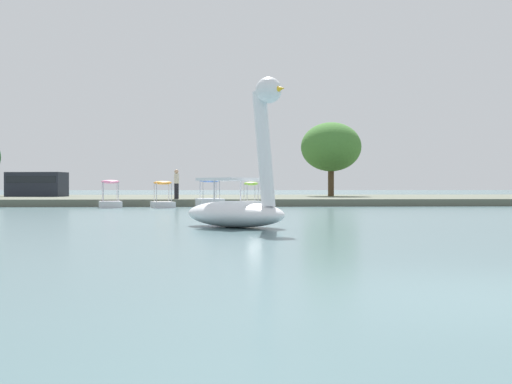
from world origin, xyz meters
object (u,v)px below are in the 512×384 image
Objects in this scene: parked_van at (37,183)px; swan_boat at (240,198)px; pedal_boat_blue at (210,199)px; pedal_boat_orange at (163,199)px; pedal_boat_lime at (251,201)px; person_on_path at (176,182)px; tree_broadleaf_right at (331,147)px; pedal_boat_pink at (110,199)px.

swan_boat is at bearing -64.99° from parked_van.
pedal_boat_blue is 2.59m from pedal_boat_orange.
pedal_boat_lime is at bearing 1.04° from pedal_boat_orange.
parked_van reaches higher than person_on_path.
tree_broadleaf_right is at bearing 43.07° from person_on_path.
swan_boat is 32.19m from tree_broadleaf_right.
pedal_boat_lime is 0.98× the size of pedal_boat_orange.
parked_van is (-11.08, 10.02, 0.00)m from person_on_path.
pedal_boat_pink is (-7.78, 0.07, 0.08)m from pedal_boat_lime.
tree_broadleaf_right is 15.65m from person_on_path.
parked_van is (-7.64, 12.89, 0.95)m from pedal_boat_pink.
swan_boat is 2.01× the size of pedal_boat_pink.
tree_broadleaf_right is (14.68, 13.38, 3.78)m from pedal_boat_pink.
pedal_boat_blue is (-1.10, 17.32, -0.37)m from swan_boat.
tree_broadleaf_right reaches higher than pedal_boat_blue.
swan_boat is 2.31× the size of person_on_path.
parked_van is at bearing 137.88° from person_on_path.
tree_broadleaf_right is (6.90, 13.45, 3.86)m from pedal_boat_lime.
swan_boat is 17.82m from pedal_boat_orange.
pedal_boat_orange is (-3.69, 17.43, -0.39)m from swan_boat.
swan_boat is 17.57m from pedal_boat_lime.
parked_van reaches higher than pedal_boat_orange.
tree_broadleaf_right is at bearing 75.34° from swan_boat.
swan_boat reaches higher than person_on_path.
pedal_boat_orange is at bearing 101.95° from swan_boat.
swan_boat is 0.91× the size of parked_van.
swan_boat is 2.07× the size of pedal_boat_lime.
swan_boat is 33.64m from parked_van.
person_on_path reaches higher than pedal_boat_blue.
pedal_boat_orange is (-2.59, 0.11, -0.01)m from pedal_boat_blue.
parked_van is (-22.32, -0.49, -2.83)m from tree_broadleaf_right.
person_on_path is 14.94m from parked_van.
pedal_boat_pink is at bearing 110.51° from swan_boat.
person_on_path is (-2.04, 3.14, 0.95)m from pedal_boat_blue.
pedal_boat_blue is 0.42× the size of tree_broadleaf_right.
pedal_boat_blue is 18.60m from parked_van.
tree_broadleaf_right is at bearing 1.26° from parked_van.
parked_van is at bearing 134.92° from pedal_boat_blue.
pedal_boat_blue is at bearing -56.97° from person_on_path.
parked_van reaches higher than pedal_boat_pink.
parked_van is (-10.53, 13.05, 0.96)m from pedal_boat_orange.
person_on_path is at bearing 123.03° from pedal_boat_blue.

